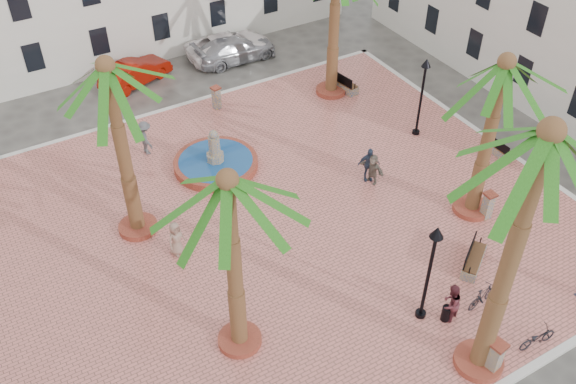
{
  "coord_description": "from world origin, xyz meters",
  "views": [
    {
      "loc": [
        -9.63,
        -18.12,
        19.16
      ],
      "look_at": [
        1.0,
        0.0,
        1.6
      ],
      "focal_mm": 40.0,
      "sensor_mm": 36.0,
      "label": 1
    }
  ],
  "objects_px": {
    "litter_bin": "(446,313)",
    "bench_e": "(498,149)",
    "fountain": "(216,162)",
    "bollard_e": "(488,205)",
    "palm_s": "(541,163)",
    "bench_ne": "(343,84)",
    "lamppost_e": "(423,84)",
    "bicycle_a": "(537,338)",
    "palm_nw": "(110,88)",
    "palm_e": "(502,82)",
    "cyclist_b": "(451,303)",
    "bench_se": "(473,260)",
    "pedestrian_fountain_b": "(369,164)",
    "bollard_n": "(216,97)",
    "bicycle_b": "(483,296)",
    "lamppost_s": "(432,258)",
    "car_white": "(229,46)",
    "car_silver": "(235,49)",
    "palm_sw": "(229,202)",
    "pedestrian_east": "(373,169)",
    "bollard_se": "(495,357)",
    "pedestrian_north": "(145,138)",
    "pedestrian_fountain_a": "(176,239)",
    "car_red": "(135,72)"
  },
  "relations": [
    {
      "from": "litter_bin",
      "to": "bench_e",
      "type": "bearing_deg",
      "value": 35.92
    },
    {
      "from": "fountain",
      "to": "bollard_e",
      "type": "bearing_deg",
      "value": -47.05
    },
    {
      "from": "palm_s",
      "to": "bench_ne",
      "type": "relative_size",
      "value": 4.93
    },
    {
      "from": "lamppost_e",
      "to": "bicycle_a",
      "type": "xyz_separation_m",
      "value": [
        -4.81,
        -12.64,
        -2.52
      ]
    },
    {
      "from": "palm_nw",
      "to": "palm_e",
      "type": "bearing_deg",
      "value": -25.55
    },
    {
      "from": "palm_e",
      "to": "cyclist_b",
      "type": "distance_m",
      "value": 8.63
    },
    {
      "from": "bench_se",
      "to": "pedestrian_fountain_b",
      "type": "xyz_separation_m",
      "value": [
        -0.38,
        6.73,
        0.59
      ]
    },
    {
      "from": "bench_se",
      "to": "bollard_n",
      "type": "height_order",
      "value": "bollard_n"
    },
    {
      "from": "bicycle_b",
      "to": "bicycle_a",
      "type": "bearing_deg",
      "value": -178.78
    },
    {
      "from": "lamppost_s",
      "to": "car_white",
      "type": "height_order",
      "value": "lamppost_s"
    },
    {
      "from": "car_silver",
      "to": "car_white",
      "type": "distance_m",
      "value": 0.59
    },
    {
      "from": "lamppost_s",
      "to": "cyclist_b",
      "type": "bearing_deg",
      "value": -39.26
    },
    {
      "from": "bench_se",
      "to": "cyclist_b",
      "type": "xyz_separation_m",
      "value": [
        -2.69,
        -1.57,
        0.57
      ]
    },
    {
      "from": "palm_sw",
      "to": "palm_nw",
      "type": "bearing_deg",
      "value": 98.15
    },
    {
      "from": "bench_ne",
      "to": "pedestrian_east",
      "type": "relative_size",
      "value": 1.35
    },
    {
      "from": "bollard_se",
      "to": "pedestrian_north",
      "type": "bearing_deg",
      "value": 107.39
    },
    {
      "from": "palm_s",
      "to": "car_white",
      "type": "bearing_deg",
      "value": 83.94
    },
    {
      "from": "bench_ne",
      "to": "bicycle_b",
      "type": "distance_m",
      "value": 16.45
    },
    {
      "from": "palm_sw",
      "to": "bollard_n",
      "type": "xyz_separation_m",
      "value": [
        6.06,
        14.57,
        -5.97
      ]
    },
    {
      "from": "fountain",
      "to": "palm_nw",
      "type": "xyz_separation_m",
      "value": [
        -4.81,
        -2.3,
        6.73
      ]
    },
    {
      "from": "bench_ne",
      "to": "pedestrian_east",
      "type": "height_order",
      "value": "pedestrian_east"
    },
    {
      "from": "palm_s",
      "to": "pedestrian_fountain_a",
      "type": "bearing_deg",
      "value": 123.8
    },
    {
      "from": "bollard_e",
      "to": "bicycle_b",
      "type": "distance_m",
      "value": 5.15
    },
    {
      "from": "bench_ne",
      "to": "bollard_n",
      "type": "relative_size",
      "value": 1.59
    },
    {
      "from": "palm_sw",
      "to": "bench_ne",
      "type": "distance_m",
      "value": 19.37
    },
    {
      "from": "lamppost_s",
      "to": "litter_bin",
      "type": "xyz_separation_m",
      "value": [
        0.66,
        -0.61,
        -2.73
      ]
    },
    {
      "from": "pedestrian_north",
      "to": "lamppost_e",
      "type": "bearing_deg",
      "value": -117.11
    },
    {
      "from": "pedestrian_north",
      "to": "palm_e",
      "type": "bearing_deg",
      "value": -140.03
    },
    {
      "from": "fountain",
      "to": "car_red",
      "type": "bearing_deg",
      "value": 92.78
    },
    {
      "from": "lamppost_s",
      "to": "bollard_se",
      "type": "relative_size",
      "value": 3.07
    },
    {
      "from": "palm_s",
      "to": "pedestrian_fountain_b",
      "type": "xyz_separation_m",
      "value": [
        2.73,
        10.36,
        -7.95
      ]
    },
    {
      "from": "palm_s",
      "to": "lamppost_s",
      "type": "bearing_deg",
      "value": 97.66
    },
    {
      "from": "lamppost_s",
      "to": "lamppost_e",
      "type": "distance_m",
      "value": 12.1
    },
    {
      "from": "fountain",
      "to": "car_white",
      "type": "relative_size",
      "value": 0.75
    },
    {
      "from": "bench_se",
      "to": "bench_e",
      "type": "relative_size",
      "value": 1.17
    },
    {
      "from": "cyclist_b",
      "to": "pedestrian_east",
      "type": "relative_size",
      "value": 1.12
    },
    {
      "from": "bollard_se",
      "to": "pedestrian_fountain_b",
      "type": "distance_m",
      "value": 11.11
    },
    {
      "from": "palm_s",
      "to": "pedestrian_north",
      "type": "relative_size",
      "value": 5.68
    },
    {
      "from": "lamppost_e",
      "to": "bench_se",
      "type": "bearing_deg",
      "value": -115.22
    },
    {
      "from": "fountain",
      "to": "palm_sw",
      "type": "xyz_separation_m",
      "value": [
        -3.73,
        -9.82,
        6.36
      ]
    },
    {
      "from": "pedestrian_fountain_a",
      "to": "car_silver",
      "type": "relative_size",
      "value": 0.31
    },
    {
      "from": "palm_sw",
      "to": "bollard_se",
      "type": "relative_size",
      "value": 5.33
    },
    {
      "from": "litter_bin",
      "to": "palm_sw",
      "type": "bearing_deg",
      "value": 157.2
    },
    {
      "from": "palm_s",
      "to": "palm_e",
      "type": "xyz_separation_m",
      "value": [
        5.44,
        6.23,
        -2.32
      ]
    },
    {
      "from": "fountain",
      "to": "palm_s",
      "type": "relative_size",
      "value": 0.4
    },
    {
      "from": "palm_e",
      "to": "pedestrian_fountain_a",
      "type": "bearing_deg",
      "value": 161.53
    },
    {
      "from": "cyclist_b",
      "to": "pedestrian_fountain_b",
      "type": "bearing_deg",
      "value": -124.05
    },
    {
      "from": "palm_s",
      "to": "palm_e",
      "type": "height_order",
      "value": "palm_s"
    },
    {
      "from": "bicycle_b",
      "to": "lamppost_e",
      "type": "bearing_deg",
      "value": -33.91
    },
    {
      "from": "palm_sw",
      "to": "car_white",
      "type": "distance_m",
      "value": 22.68
    }
  ]
}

